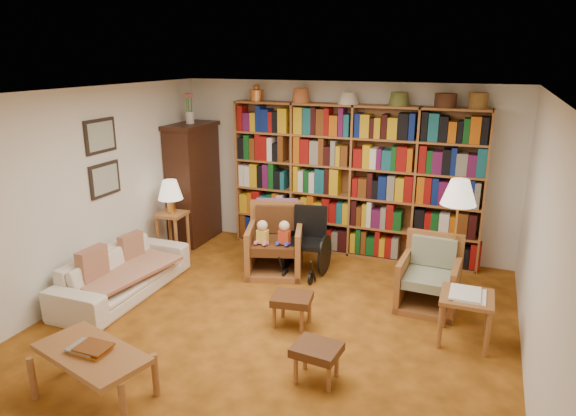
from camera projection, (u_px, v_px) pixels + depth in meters
The scene contains 23 objects.
floor at pixel (278, 322), 5.71m from camera, with size 5.00×5.00×0.00m, color #B4651B.
ceiling at pixel (276, 93), 4.99m from camera, with size 5.00×5.00×0.00m, color white.
wall_back at pixel (342, 168), 7.58m from camera, with size 5.00×5.00×0.00m, color white.
wall_front at pixel (119, 330), 3.12m from camera, with size 5.00×5.00×0.00m, color white.
wall_left at pixel (87, 193), 6.23m from camera, with size 5.00×5.00×0.00m, color white.
wall_right at pixel (541, 247), 4.47m from camera, with size 5.00×5.00×0.00m, color white.
bookshelf at pixel (352, 177), 7.38m from camera, with size 3.60×0.30×2.42m.
curio_cabinet at pixel (193, 182), 8.01m from camera, with size 0.50×0.95×2.40m.
framed_pictures at pixel (103, 158), 6.38m from camera, with size 0.03×0.52×0.97m.
sofa at pixel (123, 273), 6.32m from camera, with size 0.75×1.91×0.56m, color #EFE3CB.
sofa_throw at pixel (126, 272), 6.29m from camera, with size 0.70×1.31×0.04m, color beige.
cushion_left at pixel (131, 249), 6.62m from camera, with size 0.11×0.35×0.35m, color maroon.
cushion_right at pixel (93, 269), 6.00m from camera, with size 0.13×0.40×0.40m, color maroon.
side_table_lamp at pixel (173, 226), 7.41m from camera, with size 0.41×0.41×0.68m.
table_lamp at pixel (170, 191), 7.26m from camera, with size 0.35×0.35×0.48m.
armchair_leather at pixel (278, 243), 7.01m from camera, with size 0.96×0.97×0.94m.
armchair_sage at pixel (429, 279), 6.05m from camera, with size 0.70×0.72×0.84m.
wheelchair at pixel (307, 243), 6.92m from camera, with size 0.52×0.73×0.91m.
floor_lamp at pixel (459, 197), 5.81m from camera, with size 0.40×0.40×1.52m.
side_table_papers at pixel (467, 303), 5.21m from camera, with size 0.53×0.53×0.55m.
footstool_a at pixel (292, 301), 5.57m from camera, with size 0.47×0.42×0.36m.
footstool_b at pixel (317, 352), 4.62m from camera, with size 0.45×0.39×0.35m.
coffee_table at pixel (92, 357), 4.36m from camera, with size 1.14×0.78×0.51m.
Camera 1 is at (1.97, -4.71, 2.86)m, focal length 32.00 mm.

